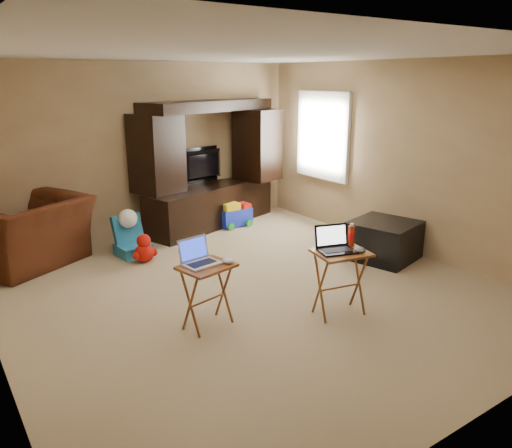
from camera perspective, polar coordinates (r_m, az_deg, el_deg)
floor at (r=5.62m, az=-1.17°, el=-7.38°), size 5.50×5.50×0.00m
ceiling at (r=5.15m, az=-1.33°, el=19.01°), size 5.50×5.50×0.00m
wall_back at (r=7.66m, az=-12.74°, el=8.36°), size 5.00×0.00×5.00m
wall_front at (r=3.38m, az=25.39°, el=-2.69°), size 5.00×0.00×5.00m
wall_right at (r=6.92m, az=16.47°, el=7.28°), size 0.00×5.50×5.50m
window_pane at (r=7.94m, az=7.72°, el=9.97°), size 0.00×1.20×1.20m
window_frame at (r=7.93m, az=7.61°, el=9.97°), size 0.06×1.14×1.34m
entertainment_center at (r=7.82m, az=-5.21°, el=6.78°), size 2.44×1.30×1.94m
television at (r=7.99m, az=-5.89°, el=6.68°), size 0.99×0.30×0.57m
recliner at (r=6.78m, az=-24.66°, el=-0.90°), size 1.69×1.62×0.85m
child_rocker at (r=6.75m, az=-13.94°, el=-1.34°), size 0.46×0.50×0.53m
plush_toy at (r=6.49m, az=-12.65°, el=-2.68°), size 0.34×0.28×0.38m
push_toy at (r=7.88m, az=-2.45°, el=1.17°), size 0.56×0.41×0.40m
ottoman at (r=6.66m, az=14.37°, el=-1.80°), size 0.94×0.94×0.49m
tray_table_left at (r=4.72m, az=-5.57°, el=-8.20°), size 0.54×0.47×0.61m
tray_table_right at (r=4.99m, az=9.56°, el=-6.68°), size 0.58×0.50×0.66m
laptop_left at (r=4.57m, az=-6.23°, el=-3.28°), size 0.36×0.31×0.24m
laptop_right at (r=4.82m, az=9.30°, el=-1.81°), size 0.41×0.37×0.24m
mouse_left at (r=4.62m, az=-3.20°, el=-4.22°), size 0.10×0.14×0.05m
mouse_right at (r=4.87m, az=11.84°, el=-2.90°), size 0.11×0.15×0.05m
water_bottle at (r=5.03m, az=10.80°, el=-1.35°), size 0.06×0.06×0.20m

